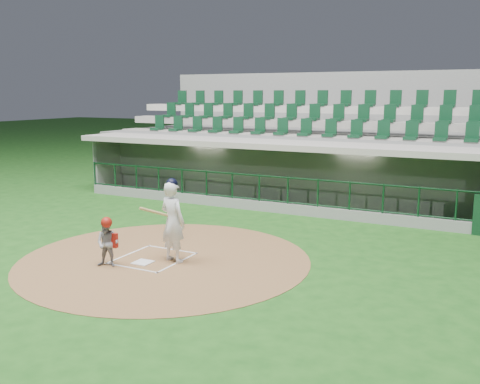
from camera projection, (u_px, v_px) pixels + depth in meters
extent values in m
plane|color=#184915|center=(160.00, 256.00, 13.59)|extent=(120.00, 120.00, 0.00)
cylinder|color=brown|center=(165.00, 259.00, 13.28)|extent=(7.20, 7.20, 0.01)
cube|color=white|center=(143.00, 262.00, 12.97)|extent=(0.43, 0.43, 0.02)
cube|color=white|center=(129.00, 254.00, 13.66)|extent=(0.05, 1.80, 0.01)
cube|color=silver|center=(178.00, 262.00, 12.99)|extent=(0.05, 1.80, 0.01)
cube|color=white|center=(172.00, 249.00, 14.07)|extent=(1.55, 0.05, 0.01)
cube|color=silver|center=(131.00, 268.00, 12.58)|extent=(1.55, 0.05, 0.01)
cube|color=slate|center=(276.00, 217.00, 20.25)|extent=(15.00, 3.00, 0.10)
cube|color=slate|center=(293.00, 175.00, 21.40)|extent=(15.00, 0.20, 2.70)
cube|color=#ACA798|center=(292.00, 169.00, 21.25)|extent=(13.50, 0.04, 0.90)
cube|color=slate|center=(119.00, 168.00, 23.36)|extent=(0.20, 3.00, 2.70)
cube|color=#9A948B|center=(275.00, 142.00, 19.52)|extent=(15.40, 3.50, 0.20)
cube|color=gray|center=(259.00, 206.00, 18.77)|extent=(15.00, 0.15, 0.40)
cube|color=black|center=(259.00, 162.00, 18.48)|extent=(15.00, 0.01, 0.95)
cube|color=brown|center=(287.00, 205.00, 21.12)|extent=(12.75, 0.40, 0.45)
cube|color=white|center=(207.00, 142.00, 21.10)|extent=(1.30, 0.35, 0.04)
cube|color=white|center=(357.00, 149.00, 18.41)|extent=(1.30, 0.35, 0.04)
imported|color=maroon|center=(167.00, 180.00, 23.56)|extent=(1.07, 0.67, 1.59)
imported|color=#9D1011|center=(246.00, 188.00, 21.36)|extent=(1.06, 0.61, 1.70)
imported|color=#B11A13|center=(330.00, 193.00, 19.95)|extent=(0.90, 0.61, 1.77)
imported|color=#A51E11|center=(444.00, 202.00, 18.33)|extent=(1.76, 0.94, 1.81)
cube|color=slate|center=(307.00, 163.00, 22.79)|extent=(17.00, 6.50, 2.50)
cube|color=gray|center=(295.00, 138.00, 21.26)|extent=(16.60, 0.95, 0.30)
cube|color=gray|center=(303.00, 123.00, 22.00)|extent=(16.60, 0.95, 0.30)
cube|color=#AFA89E|center=(312.00, 109.00, 22.73)|extent=(16.60, 0.95, 0.30)
cube|color=slate|center=(332.00, 126.00, 25.47)|extent=(17.00, 0.25, 5.05)
imported|color=white|center=(173.00, 222.00, 12.92)|extent=(0.80, 0.61, 1.98)
sphere|color=black|center=(172.00, 184.00, 12.75)|extent=(0.28, 0.28, 0.28)
cylinder|color=tan|center=(158.00, 213.00, 12.77)|extent=(0.58, 0.79, 0.39)
imported|color=gray|center=(108.00, 243.00, 12.61)|extent=(0.65, 0.58, 1.12)
sphere|color=maroon|center=(107.00, 222.00, 12.52)|extent=(0.26, 0.26, 0.26)
cube|color=#9D1810|center=(112.00, 240.00, 12.74)|extent=(0.32, 0.10, 0.35)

